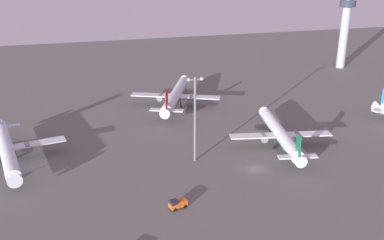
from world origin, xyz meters
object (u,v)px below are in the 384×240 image
(control_tower, at_px, (345,24))
(airplane_terminal_side, at_px, (176,95))
(maintenance_van, at_px, (178,204))
(apron_light_east, at_px, (195,114))
(airplane_near_gate, at_px, (280,134))
(airplane_far_stand, at_px, (6,149))

(control_tower, height_order, airplane_terminal_side, control_tower)
(maintenance_van, bearing_deg, apron_light_east, -40.07)
(airplane_near_gate, bearing_deg, airplane_far_stand, -177.05)
(airplane_near_gate, height_order, airplane_terminal_side, airplane_terminal_side)
(airplane_near_gate, distance_m, maintenance_van, 46.75)
(airplane_terminal_side, relative_size, apron_light_east, 1.71)
(airplane_terminal_side, bearing_deg, maintenance_van, -79.78)
(control_tower, distance_m, airplane_far_stand, 173.37)
(airplane_far_stand, relative_size, airplane_terminal_side, 0.99)
(control_tower, xyz_separation_m, airplane_terminal_side, (-98.93, -36.69, -18.52))
(airplane_terminal_side, distance_m, apron_light_east, 50.01)
(maintenance_van, relative_size, apron_light_east, 0.18)
(airplane_terminal_side, xyz_separation_m, maintenance_van, (-17.70, -71.51, -3.15))
(airplane_far_stand, relative_size, apron_light_east, 1.70)
(airplane_terminal_side, bearing_deg, apron_light_east, -73.67)
(airplane_far_stand, height_order, apron_light_east, apron_light_east)
(control_tower, xyz_separation_m, airplane_near_gate, (-77.53, -82.74, -18.94))
(control_tower, xyz_separation_m, apron_light_east, (-105.58, -85.27, -8.69))
(maintenance_van, height_order, apron_light_east, apron_light_east)
(airplane_near_gate, xyz_separation_m, maintenance_van, (-39.11, -25.46, -2.73))
(airplane_terminal_side, bearing_deg, control_tower, 44.48)
(maintenance_van, bearing_deg, airplane_near_gate, -71.26)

